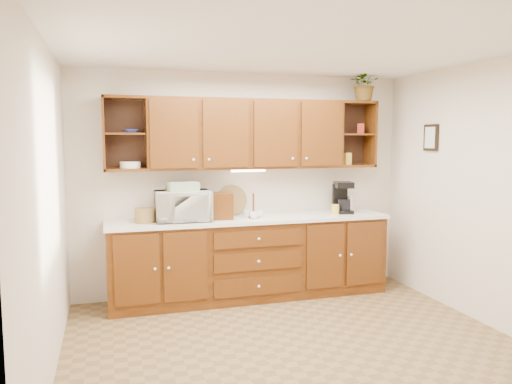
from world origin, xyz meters
TOP-DOWN VIEW (x-y plane):
  - floor at (0.00, 0.00)m, footprint 4.00×4.00m
  - ceiling at (0.00, 0.00)m, footprint 4.00×4.00m
  - back_wall at (0.00, 1.75)m, footprint 4.00×0.00m
  - left_wall at (-2.00, 0.00)m, footprint 0.00×3.50m
  - right_wall at (2.00, 0.00)m, footprint 0.00×3.50m
  - base_cabinets at (0.00, 1.45)m, footprint 3.20×0.60m
  - countertop at (0.00, 1.44)m, footprint 3.24×0.64m
  - upper_cabinets at (0.01, 1.59)m, footprint 3.20×0.33m
  - undercabinet_light at (0.00, 1.53)m, footprint 0.40×0.05m
  - framed_picture at (1.98, 0.90)m, footprint 0.03×0.24m
  - wicker_basket at (-1.19, 1.43)m, footprint 0.26×0.26m
  - microwave at (-0.78, 1.42)m, footprint 0.60×0.41m
  - towel_stack at (-0.78, 1.42)m, footprint 0.34×0.27m
  - wine_bottle at (-0.49, 1.52)m, footprint 0.09×0.09m
  - woven_tray at (-0.16, 1.69)m, footprint 0.37×0.11m
  - bread_box at (-0.43, 1.46)m, footprint 0.44×0.30m
  - mug_tree at (0.02, 1.41)m, footprint 0.26×0.25m
  - canister_red at (1.19, 1.48)m, footprint 0.11×0.11m
  - canister_white at (1.31, 1.56)m, footprint 0.09×0.09m
  - canister_yellow at (1.03, 1.38)m, footprint 0.12×0.12m
  - coffee_maker at (1.17, 1.48)m, footprint 0.26×0.30m
  - bowl_stack at (-1.31, 1.56)m, footprint 0.19×0.19m
  - plate_stack at (-1.32, 1.58)m, footprint 0.26×0.26m
  - pantry_box_yellow at (1.27, 1.55)m, footprint 0.09×0.07m
  - pantry_box_red at (1.45, 1.57)m, footprint 0.10×0.10m
  - potted_plant at (1.47, 1.53)m, footprint 0.47×0.44m

SIDE VIEW (x-z plane):
  - floor at x=0.00m, z-range 0.00..0.00m
  - base_cabinets at x=0.00m, z-range 0.00..0.90m
  - countertop at x=0.00m, z-range 0.90..0.94m
  - woven_tray at x=-0.16m, z-range 0.77..1.13m
  - mug_tree at x=0.02m, z-range 0.84..1.12m
  - canister_yellow at x=1.03m, z-range 0.94..1.06m
  - canister_red at x=1.19m, z-range 0.94..1.09m
  - wicker_basket at x=-1.19m, z-range 0.94..1.09m
  - canister_white at x=1.31m, z-range 0.94..1.13m
  - bread_box at x=-0.43m, z-range 0.94..1.23m
  - wine_bottle at x=-0.49m, z-range 0.94..1.25m
  - microwave at x=-0.78m, z-range 0.94..1.27m
  - coffee_maker at x=1.17m, z-range 0.93..1.31m
  - back_wall at x=0.00m, z-range -0.70..3.30m
  - left_wall at x=-2.00m, z-range -0.45..3.05m
  - right_wall at x=2.00m, z-range -0.45..3.05m
  - towel_stack at x=-0.78m, z-range 1.27..1.37m
  - undercabinet_light at x=0.00m, z-range 1.46..1.48m
  - plate_stack at x=-1.32m, z-range 1.52..1.59m
  - pantry_box_yellow at x=1.27m, z-range 1.52..1.66m
  - framed_picture at x=1.98m, z-range 1.70..2.00m
  - upper_cabinets at x=0.01m, z-range 1.49..2.29m
  - bowl_stack at x=-1.31m, z-range 1.90..1.94m
  - pantry_box_red at x=1.45m, z-range 1.90..2.02m
  - potted_plant at x=1.47m, z-range 2.29..2.71m
  - ceiling at x=0.00m, z-range 2.60..2.60m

